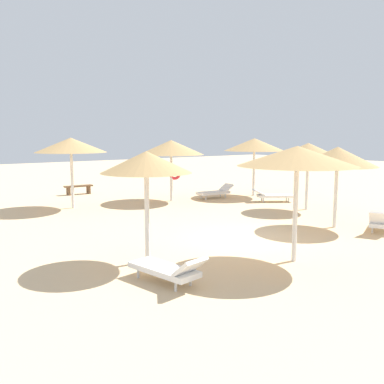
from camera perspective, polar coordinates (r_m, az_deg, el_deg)
The scene contains 13 objects.
ground_plane at distance 12.80m, azimuth 8.11°, elevation -6.79°, with size 80.00×80.00×0.00m, color #DBBA8C.
parasol_1 at distance 18.63m, azimuth 15.35°, elevation 5.50°, with size 2.42×2.42×2.84m.
parasol_2 at distance 15.27m, azimuth 18.96°, elevation 4.49°, with size 2.68×2.68×2.78m.
parasol_3 at distance 20.39m, azimuth -2.82°, elevation 5.96°, with size 3.14×3.14×2.93m.
parasol_5 at distance 10.46m, azimuth -6.17°, elevation 3.94°, with size 2.26×2.26×2.79m.
parasol_6 at distance 10.79m, azimuth 13.95°, elevation 4.66°, with size 2.96×2.96×2.92m.
parasol_7 at distance 22.35m, azimuth 8.38°, elevation 6.31°, with size 3.12×3.12×3.00m.
parasol_8 at distance 19.04m, azimuth -15.98°, elevation 6.06°, with size 3.05×3.05×3.06m.
lounger_1 at distance 20.65m, azimuth 10.74°, elevation -0.43°, with size 1.94×1.62×0.61m.
lounger_2 at distance 15.47m, azimuth 24.10°, elevation -3.64°, with size 1.95×1.36×0.79m.
lounger_3 at distance 21.45m, azimuth 3.18°, elevation 0.01°, with size 1.95×0.80×0.68m.
lounger_5 at distance 9.30m, azimuth -3.25°, elevation -10.30°, with size 0.96×1.97×0.72m.
bench_2 at distance 23.54m, azimuth -15.01°, elevation 0.53°, with size 1.52×0.49×0.49m.
Camera 1 is at (-8.76, -8.77, 3.19)m, focal length 39.68 mm.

